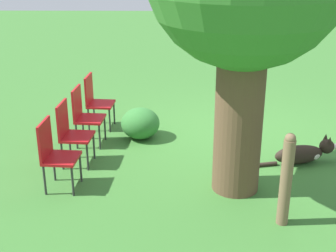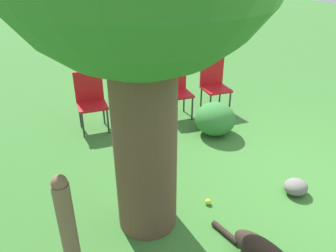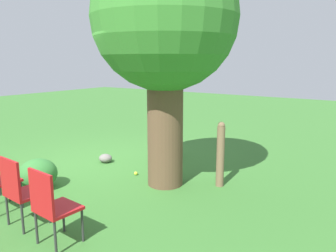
% 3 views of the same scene
% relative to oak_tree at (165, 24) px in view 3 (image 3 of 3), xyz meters
% --- Properties ---
extents(ground_plane, '(30.00, 30.00, 0.00)m').
position_rel_oak_tree_xyz_m(ground_plane, '(-0.11, -1.49, -2.67)').
color(ground_plane, '#38702D').
extents(oak_tree, '(2.34, 2.34, 3.94)m').
position_rel_oak_tree_xyz_m(oak_tree, '(0.00, 0.00, 0.00)').
color(oak_tree, brown).
rests_on(oak_tree, ground_plane).
extents(dog, '(1.25, 0.42, 0.40)m').
position_rel_oak_tree_xyz_m(dog, '(-1.09, -0.75, -2.52)').
color(dog, '#2D231C').
rests_on(dog, ground_plane).
extents(fence_post, '(0.13, 0.13, 1.11)m').
position_rel_oak_tree_xyz_m(fence_post, '(-0.44, 0.82, -2.11)').
color(fence_post, brown).
rests_on(fence_post, ground_plane).
extents(red_chair_2, '(0.45, 0.47, 0.93)m').
position_rel_oak_tree_xyz_m(red_chair_2, '(2.26, -0.67, -2.15)').
color(red_chair_2, '#B21419').
rests_on(red_chair_2, ground_plane).
extents(red_chair_3, '(0.45, 0.47, 0.93)m').
position_rel_oak_tree_xyz_m(red_chair_3, '(2.32, 0.04, -2.15)').
color(red_chair_3, '#B21419').
rests_on(red_chair_3, ground_plane).
extents(tennis_ball, '(0.07, 0.07, 0.07)m').
position_rel_oak_tree_xyz_m(tennis_ball, '(-0.05, -0.70, -2.64)').
color(tennis_ball, '#CCE033').
rests_on(tennis_ball, ground_plane).
extents(garden_rock, '(0.26, 0.28, 0.18)m').
position_rel_oak_tree_xyz_m(garden_rock, '(-0.31, -1.74, -2.58)').
color(garden_rock, slate).
rests_on(garden_rock, ground_plane).
extents(low_shrub, '(0.63, 0.63, 0.50)m').
position_rel_oak_tree_xyz_m(low_shrub, '(1.35, -1.65, -2.42)').
color(low_shrub, '#337533').
rests_on(low_shrub, ground_plane).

